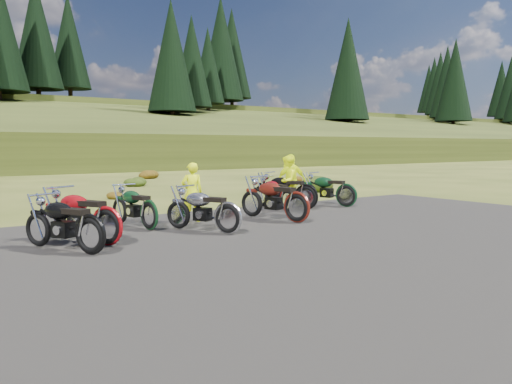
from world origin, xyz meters
TOP-DOWN VIEW (x-y plane):
  - ground at (0.00, 0.00)m, footprint 300.00×300.00m
  - gravel_pad at (0.00, -2.00)m, footprint 20.00×12.00m
  - conifer_24 at (9.00, 68.00)m, footprint 7.04×7.04m
  - conifer_25 at (15.00, 74.00)m, footprint 6.60×6.60m
  - conifer_26 at (21.00, 49.00)m, footprint 6.16×6.16m
  - conifer_27 at (27.00, 55.00)m, footprint 5.72×5.72m
  - conifer_28 at (33.00, 61.00)m, footprint 5.28×5.28m
  - conifer_29 at (39.00, 67.00)m, footprint 7.92×7.92m
  - conifer_30 at (45.00, 73.00)m, footprint 7.48×7.48m
  - conifer_31 at (51.00, 48.00)m, footprint 7.04×7.04m
  - conifer_32 at (57.00, 54.00)m, footprint 6.60×6.60m
  - conifer_33 at (63.00, 60.00)m, footprint 6.16×6.16m
  - conifer_34 at (69.00, 66.00)m, footprint 5.72×5.72m
  - conifer_35 at (75.00, 72.00)m, footprint 5.28×5.28m
  - conifer_36 at (81.00, 78.00)m, footprint 7.92×7.92m
  - conifer_37 at (87.00, 53.00)m, footprint 7.48×7.48m
  - conifer_38 at (93.00, 59.00)m, footprint 7.04×7.04m
  - conifer_39 at (99.00, 65.00)m, footprint 6.60×6.60m
  - conifer_40 at (105.00, 71.00)m, footprint 6.16×6.16m
  - conifer_41 at (111.00, 77.00)m, footprint 5.72×5.72m
  - conifer_44 at (129.00, 64.00)m, footprint 7.48×7.48m
  - conifer_45 at (135.00, 70.00)m, footprint 7.04×7.04m
  - shrub_4 at (-0.40, 9.20)m, footprint 0.77×0.77m
  - shrub_5 at (2.50, 14.50)m, footprint 1.03×1.03m
  - shrub_6 at (5.40, 19.80)m, footprint 1.30×1.30m
  - shrub_7 at (8.30, 7.10)m, footprint 1.56×1.56m
  - shrub_8 at (11.20, 12.40)m, footprint 0.77×0.77m
  - motorcycle_0 at (-4.13, -0.43)m, footprint 1.63×2.25m
  - motorcycle_1 at (-3.59, 0.24)m, footprint 1.77×2.37m
  - motorcycle_2 at (-2.15, 1.51)m, footprint 1.04×2.16m
  - motorcycle_3 at (-0.88, -0.05)m, footprint 1.58×2.22m
  - motorcycle_4 at (1.52, 0.38)m, footprint 1.37×2.47m
  - motorcycle_5 at (3.49, 2.31)m, footprint 1.72×2.40m
  - motorcycle_6 at (2.79, 2.39)m, footprint 0.71×2.06m
  - motorcycle_7 at (5.05, 2.09)m, footprint 1.43×2.32m
  - person_middle at (-0.68, 2.10)m, footprint 0.66×0.52m
  - person_right_a at (3.31, 3.06)m, footprint 1.05×0.99m
  - person_right_b at (3.48, 3.05)m, footprint 1.10×0.67m

SIDE VIEW (x-z plane):
  - ground at x=0.00m, z-range 0.00..0.00m
  - gravel_pad at x=0.00m, z-range -0.02..0.02m
  - motorcycle_0 at x=-4.13m, z-range -0.56..0.56m
  - motorcycle_1 at x=-3.59m, z-range -0.60..0.60m
  - motorcycle_2 at x=-2.15m, z-range -0.54..0.54m
  - motorcycle_3 at x=-0.88m, z-range -0.56..0.56m
  - motorcycle_4 at x=1.52m, z-range -0.61..0.61m
  - motorcycle_5 at x=3.49m, z-range -0.60..0.60m
  - motorcycle_6 at x=2.79m, z-range -0.54..0.54m
  - motorcycle_7 at x=5.05m, z-range -0.58..0.58m
  - shrub_4 at x=-0.40m, z-range 0.00..0.45m
  - shrub_8 at x=11.20m, z-range 0.00..0.45m
  - shrub_5 at x=2.50m, z-range 0.00..0.61m
  - shrub_6 at x=5.40m, z-range 0.00..0.77m
  - shrub_7 at x=8.30m, z-range 0.00..0.92m
  - person_middle at x=-0.68m, z-range 0.00..1.59m
  - person_right_a at x=3.31m, z-range 0.00..1.71m
  - person_right_b at x=3.48m, z-range 0.00..1.76m
  - conifer_26 at x=21.00m, z-range 5.37..21.37m
  - conifer_27 at x=27.00m, z-range 6.56..21.56m
  - conifer_31 at x=51.00m, z-range 5.18..23.18m
  - conifer_28 at x=33.00m, z-range 7.76..21.76m
  - conifer_32 at x=57.00m, z-range 6.37..23.37m
  - conifer_33 at x=63.00m, z-range 7.56..23.56m
  - conifer_37 at x=87.00m, z-range 6.17..25.17m
  - conifer_34 at x=69.00m, z-range 8.76..23.76m
  - conifer_38 at x=93.00m, z-range 7.37..25.37m
  - conifer_35 at x=75.00m, z-range 9.95..23.95m
  - conifer_39 at x=99.00m, z-range 8.56..25.56m
  - conifer_41 at x=111.00m, z-range 10.15..25.15m
  - conifer_40 at x=105.00m, z-range 9.76..25.76m
  - conifer_44 at x=129.00m, z-range 8.37..27.37m
  - conifer_24 at x=9.00m, z-range 9.16..27.16m
  - conifer_45 at x=135.00m, z-range 9.56..27.56m
  - conifer_25 at x=15.00m, z-range 10.16..27.16m
  - conifer_29 at x=39.00m, z-range 8.97..28.97m
  - conifer_30 at x=45.00m, z-range 10.16..29.16m
  - conifer_36 at x=81.00m, z-range 10.16..30.16m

